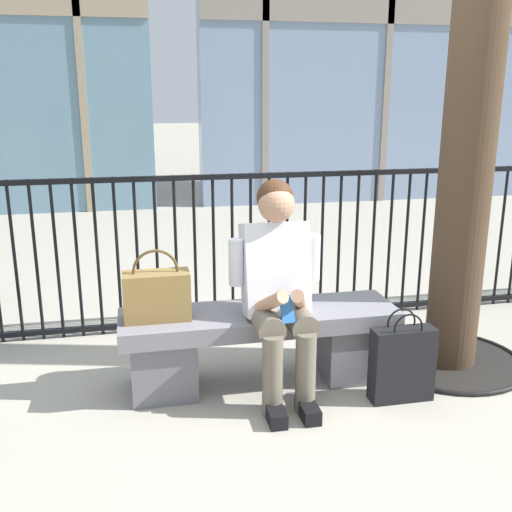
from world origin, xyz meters
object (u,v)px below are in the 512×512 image
(stone_bench, at_px, (259,339))
(handbag_on_bench, at_px, (157,295))
(shopping_bag, at_px, (402,363))
(seated_person_with_phone, at_px, (279,284))

(stone_bench, bearing_deg, handbag_on_bench, -179.01)
(stone_bench, xyz_separation_m, shopping_bag, (0.73, -0.36, -0.05))
(stone_bench, relative_size, shopping_bag, 3.04)
(stone_bench, height_order, seated_person_with_phone, seated_person_with_phone)
(seated_person_with_phone, relative_size, handbag_on_bench, 3.03)
(stone_bench, xyz_separation_m, seated_person_with_phone, (0.08, -0.13, 0.38))
(handbag_on_bench, xyz_separation_m, shopping_bag, (1.31, -0.35, -0.37))
(stone_bench, bearing_deg, shopping_bag, -26.41)
(stone_bench, relative_size, handbag_on_bench, 4.00)
(stone_bench, bearing_deg, seated_person_with_phone, -58.47)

